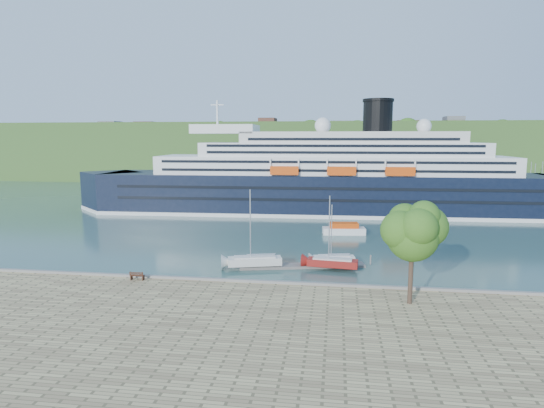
{
  "coord_description": "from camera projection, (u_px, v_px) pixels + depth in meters",
  "views": [
    {
      "loc": [
        8.27,
        -51.08,
        17.92
      ],
      "look_at": [
        -3.28,
        30.0,
        5.94
      ],
      "focal_mm": 30.0,
      "sensor_mm": 36.0,
      "label": 1
    }
  ],
  "objects": [
    {
      "name": "floating_pontoon",
      "position": [
        302.0,
        266.0,
        63.39
      ],
      "size": [
        17.52,
        5.79,
        0.39
      ],
      "primitive_type": null,
      "rotation": [
        0.0,
        0.0,
        0.21
      ],
      "color": "slate",
      "rests_on": "ground"
    },
    {
      "name": "cruise_ship",
      "position": [
        322.0,
        157.0,
        107.36
      ],
      "size": [
        119.99,
        21.62,
        26.82
      ],
      "primitive_type": null,
      "rotation": [
        0.0,
        0.0,
        0.04
      ],
      "color": "black",
      "rests_on": "ground"
    },
    {
      "name": "park_bench",
      "position": [
        137.0,
        275.0,
        54.45
      ],
      "size": [
        1.8,
        0.79,
        1.14
      ],
      "primitive_type": null,
      "rotation": [
        0.0,
        0.0,
        0.03
      ],
      "color": "#442313",
      "rests_on": "promenade"
    },
    {
      "name": "ground",
      "position": [
        264.0,
        290.0,
        53.79
      ],
      "size": [
        400.0,
        400.0,
        0.0
      ],
      "primitive_type": "plane",
      "color": "#305551",
      "rests_on": "ground"
    },
    {
      "name": "sailboat_white_far",
      "position": [
        335.0,
        236.0,
        64.08
      ],
      "size": [
        6.59,
        2.78,
        8.25
      ],
      "primitive_type": null,
      "rotation": [
        0.0,
        0.0,
        0.16
      ],
      "color": "silver",
      "rests_on": "ground"
    },
    {
      "name": "sailboat_red",
      "position": [
        333.0,
        235.0,
        61.41
      ],
      "size": [
        7.74,
        2.91,
        9.75
      ],
      "primitive_type": null,
      "rotation": [
        0.0,
        0.0,
        -0.11
      ],
      "color": "maroon",
      "rests_on": "ground"
    },
    {
      "name": "tender_launch",
      "position": [
        344.0,
        228.0,
        84.95
      ],
      "size": [
        8.2,
        3.65,
        2.19
      ],
      "primitive_type": null,
      "rotation": [
        0.0,
        0.0,
        0.12
      ],
      "color": "#DB460C",
      "rests_on": "ground"
    },
    {
      "name": "far_hillside",
      "position": [
        317.0,
        152.0,
        194.09
      ],
      "size": [
        400.0,
        50.0,
        24.0
      ],
      "primitive_type": "cube",
      "color": "#365722",
      "rests_on": "ground"
    },
    {
      "name": "sailboat_white_near",
      "position": [
        255.0,
        231.0,
        61.93
      ],
      "size": [
        8.44,
        4.28,
        10.51
      ],
      "primitive_type": null,
      "rotation": [
        0.0,
        0.0,
        0.26
      ],
      "color": "silver",
      "rests_on": "ground"
    },
    {
      "name": "promenade_tree",
      "position": [
        412.0,
        249.0,
        46.0
      ],
      "size": [
        6.99,
        6.99,
        11.58
      ],
      "primitive_type": null,
      "color": "#2D641A",
      "rests_on": "promenade"
    },
    {
      "name": "quay_coping",
      "position": [
        263.0,
        281.0,
        53.42
      ],
      "size": [
        220.0,
        0.5,
        0.3
      ],
      "primitive_type": "cube",
      "color": "slate",
      "rests_on": "promenade"
    }
  ]
}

